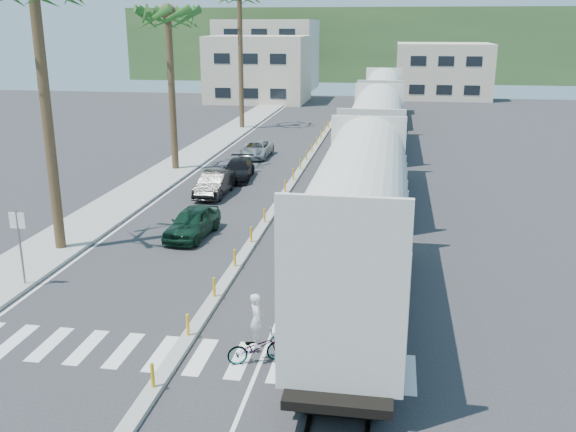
% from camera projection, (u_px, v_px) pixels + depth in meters
% --- Properties ---
extents(ground, '(140.00, 140.00, 0.00)m').
position_uv_depth(ground, '(198.00, 325.00, 20.90)').
color(ground, '#28282B').
rests_on(ground, ground).
extents(sidewalk, '(3.00, 90.00, 0.15)m').
position_uv_depth(sidewalk, '(187.00, 160.00, 45.83)').
color(sidewalk, gray).
rests_on(sidewalk, ground).
extents(rails, '(1.56, 100.00, 0.06)m').
position_uv_depth(rails, '(378.00, 159.00, 46.57)').
color(rails, black).
rests_on(rails, ground).
extents(median, '(0.45, 60.00, 0.85)m').
position_uv_depth(median, '(293.00, 181.00, 39.74)').
color(median, gray).
rests_on(median, ground).
extents(crosswalk, '(14.00, 2.20, 0.01)m').
position_uv_depth(crosswalk, '(178.00, 355.00, 19.01)').
color(crosswalk, silver).
rests_on(crosswalk, ground).
extents(lane_markings, '(9.42, 90.00, 0.01)m').
position_uv_depth(lane_markings, '(274.00, 164.00, 44.86)').
color(lane_markings, silver).
rests_on(lane_markings, ground).
extents(freight_train, '(3.00, 60.94, 5.85)m').
position_uv_depth(freight_train, '(377.00, 132.00, 40.33)').
color(freight_train, beige).
rests_on(freight_train, ground).
extents(palm_trees, '(3.50, 37.20, 13.75)m').
position_uv_depth(palm_trees, '(174.00, 1.00, 40.50)').
color(palm_trees, brown).
rests_on(palm_trees, ground).
extents(street_sign, '(0.60, 0.08, 3.00)m').
position_uv_depth(street_sign, '(19.00, 237.00, 23.37)').
color(street_sign, slate).
rests_on(street_sign, ground).
extents(buildings, '(38.00, 27.00, 10.00)m').
position_uv_depth(buildings, '(306.00, 62.00, 88.35)').
color(buildings, beige).
rests_on(buildings, ground).
extents(hillside, '(80.00, 20.00, 12.00)m').
position_uv_depth(hillside, '(363.00, 44.00, 113.66)').
color(hillside, '#385628').
rests_on(hillside, ground).
extents(car_lead, '(2.31, 4.29, 1.37)m').
position_uv_depth(car_lead, '(192.00, 222.00, 29.41)').
color(car_lead, black).
rests_on(car_lead, ground).
extents(car_second, '(1.54, 4.18, 1.36)m').
position_uv_depth(car_second, '(215.00, 184.00, 36.47)').
color(car_second, black).
rests_on(car_second, ground).
extents(car_third, '(2.46, 4.55, 1.24)m').
position_uv_depth(car_third, '(238.00, 169.00, 40.38)').
color(car_third, black).
rests_on(car_third, ground).
extents(car_rear, '(2.24, 4.36, 1.18)m').
position_uv_depth(car_rear, '(256.00, 149.00, 46.97)').
color(car_rear, '#A5A8AA').
rests_on(car_rear, ground).
extents(cyclist, '(1.92, 2.20, 2.14)m').
position_uv_depth(cyclist, '(257.00, 341.00, 18.45)').
color(cyclist, '#9EA0A5').
rests_on(cyclist, ground).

